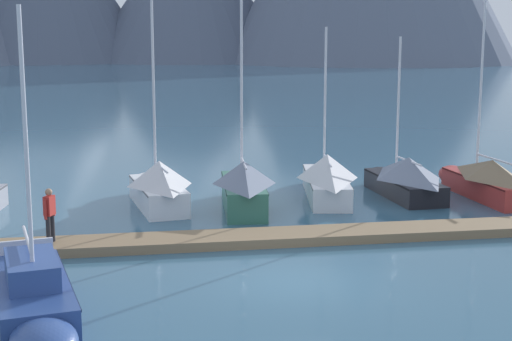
{
  "coord_description": "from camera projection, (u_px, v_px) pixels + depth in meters",
  "views": [
    {
      "loc": [
        -4.57,
        -19.1,
        6.53
      ],
      "look_at": [
        0.0,
        6.0,
        2.0
      ],
      "focal_mm": 52.87,
      "sensor_mm": 36.0,
      "label": 1
    }
  ],
  "objects": [
    {
      "name": "dock",
      "position": [
        267.0,
        238.0,
        24.3
      ],
      "size": [
        22.75,
        1.95,
        0.3
      ],
      "color": "#846B4C",
      "rests_on": "ground"
    },
    {
      "name": "person_on_dock",
      "position": [
        50.0,
        212.0,
        23.01
      ],
      "size": [
        0.36,
        0.55,
        1.69
      ],
      "color": "#232328",
      "rests_on": "dock"
    },
    {
      "name": "sailboat_end_of_dock",
      "position": [
        484.0,
        178.0,
        30.96
      ],
      "size": [
        1.78,
        6.43,
        8.39
      ],
      "color": "#B2332D",
      "rests_on": "ground"
    },
    {
      "name": "sailboat_mid_dock_starboard",
      "position": [
        243.0,
        185.0,
        28.91
      ],
      "size": [
        2.08,
        5.78,
        8.79
      ],
      "color": "#336B56",
      "rests_on": "ground"
    },
    {
      "name": "sailboat_far_berth",
      "position": [
        326.0,
        176.0,
        30.96
      ],
      "size": [
        2.63,
        6.73,
        6.94
      ],
      "color": "silver",
      "rests_on": "ground"
    },
    {
      "name": "sailboat_outer_slip",
      "position": [
        404.0,
        177.0,
        31.21
      ],
      "size": [
        2.09,
        5.78,
        6.55
      ],
      "color": "black",
      "rests_on": "ground"
    },
    {
      "name": "sailboat_second_berth",
      "position": [
        35.0,
        300.0,
        17.25
      ],
      "size": [
        2.61,
        6.49,
        7.22
      ],
      "color": "navy",
      "rests_on": "ground"
    },
    {
      "name": "ground_plane",
      "position": [
        296.0,
        281.0,
        20.45
      ],
      "size": [
        700.0,
        700.0,
        0.0
      ],
      "primitive_type": "plane",
      "color": "#335B75"
    },
    {
      "name": "sailboat_mid_dock_port",
      "position": [
        157.0,
        184.0,
        29.28
      ],
      "size": [
        2.27,
        5.76,
        9.39
      ],
      "color": "white",
      "rests_on": "ground"
    }
  ]
}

